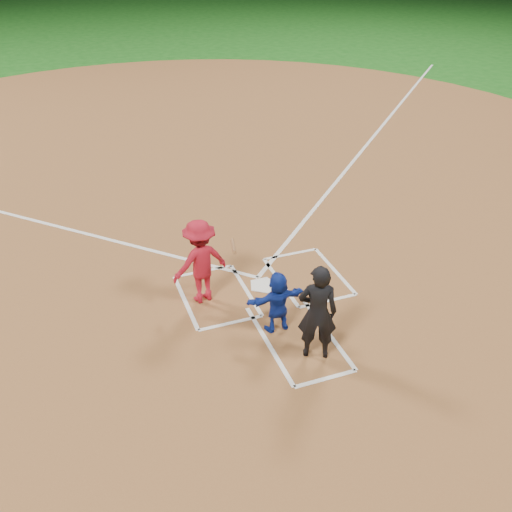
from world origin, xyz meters
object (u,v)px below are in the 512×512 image
object	(u,v)px
home_plate	(263,285)
umpire	(317,312)
batter_at_plate	(200,262)
catcher	(278,302)

from	to	relation	value
home_plate	umpire	xyz separation A→B (m)	(0.09, -2.20, 0.87)
umpire	home_plate	bearing A→B (deg)	-63.84
umpire	batter_at_plate	xyz separation A→B (m)	(-1.34, 2.20, -0.04)
home_plate	umpire	size ratio (longest dim) A/B	0.34
home_plate	catcher	world-z (taller)	catcher
batter_at_plate	home_plate	bearing A→B (deg)	0.05
home_plate	catcher	xyz separation A→B (m)	(-0.25, -1.34, 0.57)
catcher	batter_at_plate	size ratio (longest dim) A/B	0.69
catcher	umpire	distance (m)	0.97
home_plate	umpire	world-z (taller)	umpire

